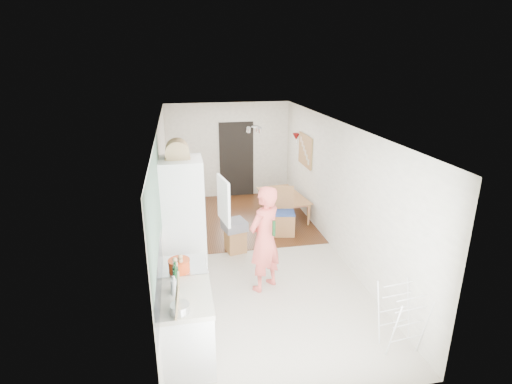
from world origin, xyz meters
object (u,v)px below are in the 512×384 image
object	(u,v)px
dining_table	(284,207)
stool	(235,240)
drying_rack	(401,319)
person	(265,230)
dining_chair	(284,212)

from	to	relation	value
dining_table	stool	distance (m)	2.08
dining_table	drying_rack	size ratio (longest dim) A/B	1.48
dining_table	stool	bearing A→B (deg)	131.67
person	drying_rack	distance (m)	2.32
person	dining_chair	world-z (taller)	person
person	dining_table	world-z (taller)	person
dining_table	dining_chair	size ratio (longest dim) A/B	1.27
dining_table	dining_chair	xyz separation A→B (m)	(-0.26, -0.97, 0.28)
person	stool	world-z (taller)	person
person	stool	size ratio (longest dim) A/B	4.50
person	drying_rack	bearing A→B (deg)	93.50
person	drying_rack	world-z (taller)	person
dining_table	dining_chair	world-z (taller)	dining_chair
dining_table	drying_rack	distance (m)	4.67
drying_rack	dining_table	bearing A→B (deg)	87.20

